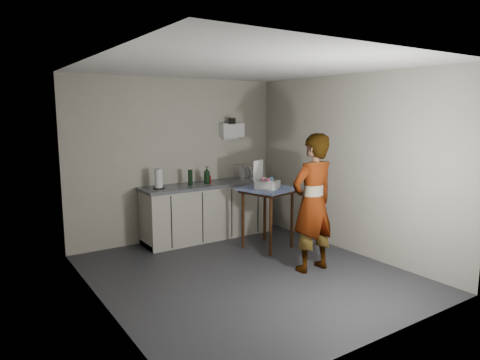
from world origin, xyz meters
TOP-DOWN VIEW (x-y plane):
  - ground at (0.00, 0.00)m, footprint 4.00×4.00m
  - wall_back at (0.00, 1.99)m, footprint 3.60×0.02m
  - wall_right at (1.79, 0.00)m, footprint 0.02×4.00m
  - wall_left at (-1.79, 0.00)m, footprint 0.02×4.00m
  - ceiling at (0.00, 0.00)m, footprint 3.60×4.00m
  - kitchen_counter at (0.40, 1.70)m, footprint 2.24×0.62m
  - wall_shelf at (1.00, 1.92)m, footprint 0.42×0.18m
  - side_table at (0.87, 0.71)m, footprint 0.88×0.88m
  - standing_man at (0.79, -0.35)m, footprint 0.66×0.44m
  - soap_bottle at (0.37, 1.68)m, footprint 0.12×0.12m
  - soda_can at (0.41, 1.70)m, footprint 0.07×0.07m
  - dark_bottle at (0.07, 1.68)m, footprint 0.07×0.07m
  - paper_towel at (-0.47, 1.68)m, footprint 0.17×0.17m
  - dish_rack at (1.18, 1.75)m, footprint 0.36×0.27m
  - bakery_box at (0.81, 0.68)m, footprint 0.40×0.41m

SIDE VIEW (x-z plane):
  - ground at x=0.00m, z-range 0.00..0.00m
  - kitchen_counter at x=0.40m, z-range -0.03..0.88m
  - side_table at x=0.87m, z-range 0.35..1.28m
  - standing_man at x=0.79m, z-range 0.00..1.80m
  - dish_rack at x=1.18m, z-range 0.84..1.09m
  - soda_can at x=0.41m, z-range 0.91..1.04m
  - bakery_box at x=0.81m, z-range 0.82..1.23m
  - dark_bottle at x=0.07m, z-range 0.91..1.16m
  - soap_bottle at x=0.37m, z-range 0.91..1.19m
  - paper_towel at x=-0.47m, z-range 0.90..1.20m
  - wall_back at x=0.00m, z-range 0.00..2.60m
  - wall_right at x=1.79m, z-range 0.00..2.60m
  - wall_left at x=-1.79m, z-range 0.00..2.60m
  - wall_shelf at x=1.00m, z-range 1.56..1.93m
  - ceiling at x=0.00m, z-range 2.59..2.60m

